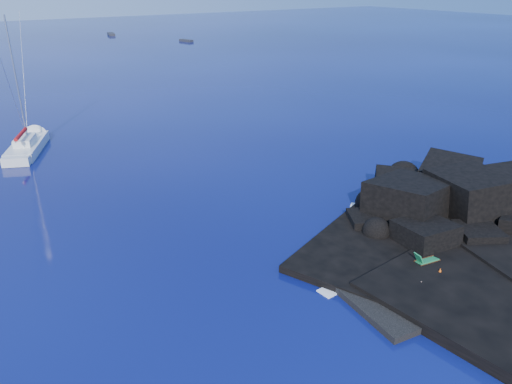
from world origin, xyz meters
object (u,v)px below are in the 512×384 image
deck_chair (428,257)px  distant_boat_b (186,42)px  marker_cone (440,272)px  sunbather (418,288)px  distant_boat_a (111,35)px  sailboat (28,151)px

deck_chair → distant_boat_b: size_ratio=0.36×
deck_chair → marker_cone: (-0.30, -1.10, -0.26)m
deck_chair → sunbather: bearing=-141.6°
distant_boat_a → sailboat: bearing=-102.1°
sailboat → sunbather: (12.30, -36.09, 0.52)m
distant_boat_a → distant_boat_b: distant_boat_a is taller
sailboat → marker_cone: (14.34, -35.82, 0.60)m
distant_boat_a → distant_boat_b: size_ratio=1.21×
marker_cone → sunbather: bearing=-172.4°
marker_cone → distant_boat_a: 133.39m
sailboat → distant_boat_b: (50.53, 70.08, 0.00)m
distant_boat_a → deck_chair: bearing=-90.4°
sailboat → distant_boat_a: (39.41, 95.20, 0.00)m
marker_cone → distant_boat_a: marker_cone is taller
sailboat → distant_boat_b: sailboat is taller
deck_chair → distant_boat_a: 132.25m
sailboat → distant_boat_a: 103.03m
sunbather → marker_cone: (2.04, 0.27, 0.08)m
marker_cone → distant_boat_b: (36.20, 105.89, -0.60)m
sailboat → sunbather: sailboat is taller
sailboat → marker_cone: 38.58m
deck_chair → sunbather: deck_chair is taller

